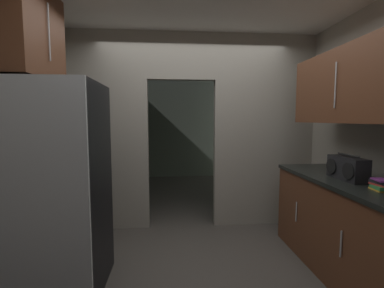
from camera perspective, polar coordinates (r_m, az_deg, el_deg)
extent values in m
plane|color=#47423D|center=(2.81, 2.81, -26.87)|extent=(20.00, 20.00, 0.00)
cube|color=silver|center=(3.02, 1.93, 28.35)|extent=(3.80, 6.66, 0.06)
cube|color=#9E998C|center=(3.79, -17.53, 2.43)|extent=(1.08, 0.12, 2.65)
cube|color=#9E998C|center=(3.92, 14.88, 2.59)|extent=(1.40, 0.12, 2.65)
cube|color=#9E998C|center=(3.79, -2.30, 18.12)|extent=(0.91, 0.12, 0.62)
cube|color=gray|center=(7.02, -2.18, 3.84)|extent=(3.40, 0.10, 2.65)
cube|color=gray|center=(5.52, -18.74, 3.20)|extent=(0.10, 3.32, 2.65)
cube|color=gray|center=(5.71, 15.41, 3.34)|extent=(0.10, 3.32, 2.65)
cube|color=black|center=(2.61, -26.13, -8.44)|extent=(0.71, 0.74, 1.81)
cube|color=#B7BABC|center=(2.26, -29.71, -10.62)|extent=(0.71, 0.03, 1.81)
cube|color=brown|center=(3.09, 30.03, -15.35)|extent=(0.61, 1.75, 0.89)
cube|color=black|center=(2.96, 30.44, -6.86)|extent=(0.65, 1.75, 0.04)
cylinder|color=#B7BABC|center=(2.61, 29.11, -18.10)|extent=(0.01, 0.01, 0.22)
cylinder|color=#B7BABC|center=(3.23, 21.30, -13.26)|extent=(0.01, 0.01, 0.22)
cube|color=brown|center=(2.92, 31.27, 10.62)|extent=(0.34, 1.57, 0.69)
cylinder|color=#B7BABC|center=(2.82, 28.22, 10.98)|extent=(0.01, 0.01, 0.42)
cube|color=brown|center=(2.82, -31.74, 19.67)|extent=(0.34, 0.78, 0.80)
cylinder|color=#B7BABC|center=(2.75, -28.13, 20.24)|extent=(0.01, 0.01, 0.48)
cube|color=black|center=(2.92, 30.17, -4.50)|extent=(0.15, 0.42, 0.21)
cylinder|color=#262626|center=(2.90, 30.29, -2.02)|extent=(0.02, 0.29, 0.02)
cylinder|color=black|center=(2.77, 30.27, -4.99)|extent=(0.01, 0.15, 0.15)
cylinder|color=black|center=(2.97, 27.49, -4.20)|extent=(0.01, 0.15, 0.15)
cube|color=gold|center=(2.64, 35.33, -7.93)|extent=(0.14, 0.16, 0.01)
cube|color=#388C47|center=(2.62, 35.38, -7.55)|extent=(0.13, 0.15, 0.03)
cube|color=red|center=(2.64, 35.39, -7.03)|extent=(0.13, 0.16, 0.01)
cube|color=black|center=(2.63, 35.45, -6.62)|extent=(0.12, 0.17, 0.03)
cube|color=#8C3893|center=(2.61, 35.37, -6.28)|extent=(0.12, 0.16, 0.01)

